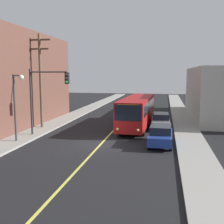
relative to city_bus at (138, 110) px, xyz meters
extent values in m
plane|color=black|center=(-2.20, -7.76, -1.82)|extent=(120.00, 120.00, 0.00)
cube|color=gray|center=(-9.45, 2.24, -1.74)|extent=(2.50, 90.00, 0.15)
cube|color=gray|center=(5.05, 2.24, -1.74)|extent=(2.50, 90.00, 0.15)
cube|color=#D8CC4C|center=(-2.20, 7.24, -1.81)|extent=(0.16, 60.00, 0.01)
cube|color=black|center=(-10.74, -1.06, -0.22)|extent=(0.06, 13.24, 1.30)
cube|color=black|center=(-10.74, -1.06, 2.98)|extent=(0.06, 13.24, 1.30)
cube|color=black|center=(-10.74, -1.06, 6.18)|extent=(0.06, 13.24, 1.30)
cube|color=black|center=(6.34, 8.92, -0.22)|extent=(0.06, 13.67, 1.30)
cube|color=black|center=(6.34, 8.92, 2.98)|extent=(0.06, 13.67, 1.30)
cube|color=maroon|center=(0.00, 0.01, 0.01)|extent=(3.06, 12.10, 2.75)
cube|color=black|center=(-0.26, -5.96, 0.53)|extent=(2.35, 0.18, 1.40)
cube|color=black|center=(0.26, 5.99, 0.63)|extent=(2.30, 0.18, 1.10)
cube|color=black|center=(-1.25, 0.07, 0.53)|extent=(0.50, 10.19, 1.10)
cube|color=black|center=(1.25, -0.04, 0.53)|extent=(0.50, 10.19, 1.10)
cube|color=orange|center=(-0.26, -5.95, 1.13)|extent=(1.79, 0.14, 0.30)
sphere|color=#F9D872|center=(-1.15, -5.96, -0.92)|extent=(0.24, 0.24, 0.24)
sphere|color=#F9D872|center=(0.63, -6.04, -0.92)|extent=(0.24, 0.24, 0.24)
cylinder|color=black|center=(-1.30, -4.13, -1.32)|extent=(0.34, 1.01, 1.00)
cylinder|color=black|center=(0.94, -4.23, -1.32)|extent=(0.34, 1.01, 1.00)
cylinder|color=black|center=(-0.97, 3.56, -1.32)|extent=(0.34, 1.01, 1.00)
cylinder|color=black|center=(1.27, 3.46, -1.32)|extent=(0.34, 1.01, 1.00)
cube|color=navy|center=(2.57, -7.32, -1.15)|extent=(1.90, 4.44, 0.70)
cube|color=black|center=(2.57, -7.32, -0.50)|extent=(1.68, 2.50, 0.60)
cylinder|color=black|center=(1.74, -8.80, -1.50)|extent=(0.24, 0.65, 0.64)
cylinder|color=black|center=(3.34, -8.84, -1.50)|extent=(0.24, 0.65, 0.64)
cylinder|color=black|center=(1.81, -5.81, -1.50)|extent=(0.24, 0.65, 0.64)
cylinder|color=black|center=(3.41, -5.84, -1.50)|extent=(0.24, 0.65, 0.64)
cube|color=silver|center=(2.45, -0.31, -1.15)|extent=(1.95, 4.46, 0.70)
cube|color=black|center=(2.45, -0.31, -0.50)|extent=(1.70, 2.52, 0.60)
cylinder|color=black|center=(1.70, -1.83, -1.50)|extent=(0.24, 0.65, 0.64)
cylinder|color=black|center=(3.30, -1.78, -1.50)|extent=(0.24, 0.65, 0.64)
cylinder|color=black|center=(1.60, 1.17, -1.50)|extent=(0.24, 0.65, 0.64)
cylinder|color=black|center=(3.19, 1.22, -1.50)|extent=(0.24, 0.65, 0.64)
cylinder|color=brown|center=(-9.79, -2.60, 3.11)|extent=(0.28, 0.28, 9.55)
cube|color=#4C3D2D|center=(-9.79, -2.60, 7.28)|extent=(2.40, 0.16, 0.16)
cube|color=#4C3D2D|center=(-9.79, -2.60, 6.38)|extent=(2.00, 0.16, 0.16)
cylinder|color=#2D2D33|center=(-9.15, -6.06, 1.33)|extent=(0.18, 0.18, 6.00)
cylinder|color=#2D2D33|center=(-7.40, -6.06, 4.03)|extent=(3.50, 0.12, 0.12)
cube|color=black|center=(-5.65, -6.06, 3.48)|extent=(0.32, 0.36, 1.00)
sphere|color=#2D2D2D|center=(-5.65, -6.25, 3.80)|extent=(0.22, 0.22, 0.22)
sphere|color=#2D2D2D|center=(-5.65, -6.25, 3.48)|extent=(0.22, 0.22, 0.22)
sphere|color=green|center=(-5.65, -6.25, 3.16)|extent=(0.22, 0.22, 0.22)
cylinder|color=#38383D|center=(-9.25, -8.71, 1.08)|extent=(0.16, 0.16, 5.50)
cylinder|color=#38383D|center=(-8.90, -8.71, 3.73)|extent=(0.70, 0.10, 0.10)
sphere|color=#EAE5C6|center=(-8.55, -8.71, 3.58)|extent=(0.40, 0.40, 0.40)
camera|label=1|loc=(2.82, -29.27, 3.83)|focal=44.31mm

